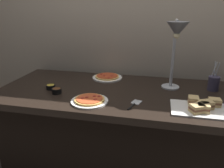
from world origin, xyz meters
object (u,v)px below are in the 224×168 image
object	(u,v)px
pizza_plate_front	(90,100)
utensil_holder	(214,83)
sandwich_platter	(203,107)
sauce_cup_near	(51,87)
serving_spatula	(134,104)
pizza_plate_center	(107,77)
heat_lamp	(176,38)
sauce_cup_far	(57,91)

from	to	relation	value
pizza_plate_front	utensil_holder	world-z (taller)	utensil_holder
sandwich_platter	sauce_cup_near	distance (m)	1.12
sauce_cup_near	serving_spatula	xyz separation A→B (m)	(0.68, -0.15, -0.02)
pizza_plate_front	pizza_plate_center	distance (m)	0.53
heat_lamp	sauce_cup_far	distance (m)	0.94
pizza_plate_front	utensil_holder	bearing A→B (deg)	26.03
sauce_cup_near	sandwich_platter	bearing A→B (deg)	-6.84
sauce_cup_near	pizza_plate_center	bearing A→B (deg)	44.74
heat_lamp	utensil_holder	size ratio (longest dim) A/B	2.35
pizza_plate_front	utensil_holder	xyz separation A→B (m)	(0.87, 0.42, 0.05)
sandwich_platter	sauce_cup_far	bearing A→B (deg)	176.49
sandwich_platter	sauce_cup_near	xyz separation A→B (m)	(-1.11, 0.13, -0.00)
pizza_plate_front	heat_lamp	bearing A→B (deg)	26.93
utensil_holder	heat_lamp	bearing A→B (deg)	-155.54
serving_spatula	sandwich_platter	bearing A→B (deg)	1.67
sauce_cup_far	serving_spatula	size ratio (longest dim) A/B	0.42
sauce_cup_far	utensil_holder	xyz separation A→B (m)	(1.16, 0.33, 0.04)
sauce_cup_far	serving_spatula	distance (m)	0.60
sandwich_platter	serving_spatula	size ratio (longest dim) A/B	2.29
pizza_plate_center	utensil_holder	world-z (taller)	utensil_holder
pizza_plate_front	serving_spatula	distance (m)	0.30
sandwich_platter	utensil_holder	distance (m)	0.41
sauce_cup_near	serving_spatula	size ratio (longest dim) A/B	0.41
sauce_cup_near	utensil_holder	xyz separation A→B (m)	(1.24, 0.26, 0.04)
sauce_cup_near	sauce_cup_far	bearing A→B (deg)	-39.32
heat_lamp	sandwich_platter	distance (m)	0.50
pizza_plate_front	serving_spatula	size ratio (longest dim) A/B	1.47
serving_spatula	sauce_cup_near	bearing A→B (deg)	167.87
pizza_plate_center	sauce_cup_far	bearing A→B (deg)	-123.01
pizza_plate_front	sandwich_platter	distance (m)	0.73
heat_lamp	pizza_plate_front	bearing A→B (deg)	-153.07
sauce_cup_near	sauce_cup_far	distance (m)	0.11
pizza_plate_front	sandwich_platter	size ratio (longest dim) A/B	0.64
sandwich_platter	utensil_holder	xyz separation A→B (m)	(0.13, 0.39, 0.04)
serving_spatula	pizza_plate_center	bearing A→B (deg)	121.18
heat_lamp	serving_spatula	bearing A→B (deg)	-133.74
heat_lamp	pizza_plate_center	xyz separation A→B (m)	(-0.55, 0.26, -0.40)
heat_lamp	pizza_plate_front	distance (m)	0.73
pizza_plate_center	sauce_cup_far	world-z (taller)	sauce_cup_far
sauce_cup_near	utensil_holder	bearing A→B (deg)	11.63
pizza_plate_front	sandwich_platter	xyz separation A→B (m)	(0.73, 0.03, 0.01)
pizza_plate_center	serving_spatula	size ratio (longest dim) A/B	1.54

